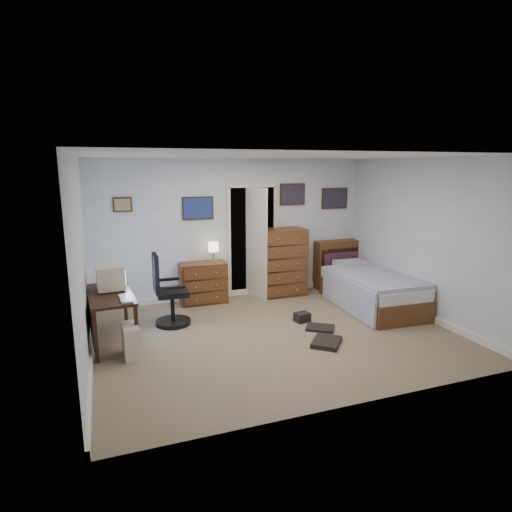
{
  "coord_description": "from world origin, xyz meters",
  "views": [
    {
      "loc": [
        -2.24,
        -5.35,
        2.37
      ],
      "look_at": [
        -0.19,
        0.3,
        1.1
      ],
      "focal_mm": 30.0,
      "sensor_mm": 36.0,
      "label": 1
    }
  ],
  "objects_px": {
    "office_chair": "(168,298)",
    "bed": "(371,290)",
    "tall_dresser": "(282,262)",
    "computer_desk": "(104,305)",
    "low_dresser": "(203,283)"
  },
  "relations": [
    {
      "from": "office_chair",
      "to": "bed",
      "type": "xyz_separation_m",
      "value": [
        3.37,
        -0.34,
        -0.12
      ]
    },
    {
      "from": "computer_desk",
      "to": "low_dresser",
      "type": "relative_size",
      "value": 1.54
    },
    {
      "from": "office_chair",
      "to": "bed",
      "type": "relative_size",
      "value": 0.55
    },
    {
      "from": "computer_desk",
      "to": "bed",
      "type": "height_order",
      "value": "computer_desk"
    },
    {
      "from": "tall_dresser",
      "to": "computer_desk",
      "type": "bearing_deg",
      "value": -155.43
    },
    {
      "from": "computer_desk",
      "to": "office_chair",
      "type": "height_order",
      "value": "office_chair"
    },
    {
      "from": "office_chair",
      "to": "computer_desk",
      "type": "bearing_deg",
      "value": -154.31
    },
    {
      "from": "computer_desk",
      "to": "low_dresser",
      "type": "distance_m",
      "value": 2.11
    },
    {
      "from": "computer_desk",
      "to": "bed",
      "type": "bearing_deg",
      "value": -2.59
    },
    {
      "from": "computer_desk",
      "to": "low_dresser",
      "type": "xyz_separation_m",
      "value": [
        1.65,
        1.3,
        -0.18
      ]
    },
    {
      "from": "office_chair",
      "to": "low_dresser",
      "type": "relative_size",
      "value": 1.36
    },
    {
      "from": "computer_desk",
      "to": "bed",
      "type": "xyz_separation_m",
      "value": [
        4.27,
        0.08,
        -0.23
      ]
    },
    {
      "from": "office_chair",
      "to": "bed",
      "type": "distance_m",
      "value": 3.38
    },
    {
      "from": "low_dresser",
      "to": "tall_dresser",
      "type": "bearing_deg",
      "value": 1.24
    },
    {
      "from": "tall_dresser",
      "to": "bed",
      "type": "height_order",
      "value": "tall_dresser"
    }
  ]
}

